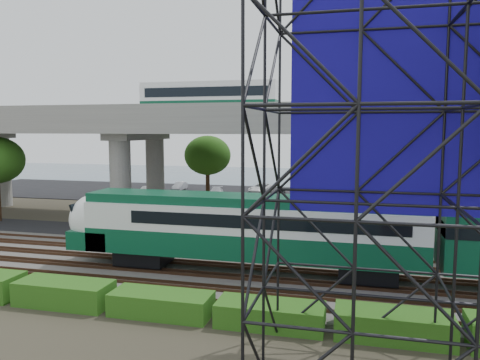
# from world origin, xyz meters

# --- Properties ---
(ground) EXTENTS (140.00, 140.00, 0.00)m
(ground) POSITION_xyz_m (0.00, 0.00, 0.00)
(ground) COLOR #474233
(ground) RESTS_ON ground
(ballast_bed) EXTENTS (90.00, 12.00, 0.20)m
(ballast_bed) POSITION_xyz_m (0.00, 2.00, 0.10)
(ballast_bed) COLOR slate
(ballast_bed) RESTS_ON ground
(service_road) EXTENTS (90.00, 5.00, 0.08)m
(service_road) POSITION_xyz_m (0.00, 10.50, 0.04)
(service_road) COLOR black
(service_road) RESTS_ON ground
(parking_lot) EXTENTS (90.00, 18.00, 0.08)m
(parking_lot) POSITION_xyz_m (0.00, 34.00, 0.04)
(parking_lot) COLOR black
(parking_lot) RESTS_ON ground
(harbor_water) EXTENTS (140.00, 40.00, 0.03)m
(harbor_water) POSITION_xyz_m (0.00, 56.00, 0.01)
(harbor_water) COLOR #435E6F
(harbor_water) RESTS_ON ground
(rail_tracks) EXTENTS (90.00, 9.52, 0.16)m
(rail_tracks) POSITION_xyz_m (0.00, 2.00, 0.28)
(rail_tracks) COLOR #472D1E
(rail_tracks) RESTS_ON ballast_bed
(commuter_train) EXTENTS (29.30, 3.06, 4.30)m
(commuter_train) POSITION_xyz_m (5.75, 2.00, 2.88)
(commuter_train) COLOR black
(commuter_train) RESTS_ON rail_tracks
(overpass) EXTENTS (80.00, 12.00, 12.40)m
(overpass) POSITION_xyz_m (-0.23, 16.00, 8.21)
(overpass) COLOR #9E9B93
(overpass) RESTS_ON ground
(scaffold_tower) EXTENTS (9.36, 6.36, 15.00)m
(scaffold_tower) POSITION_xyz_m (10.95, -7.98, 7.47)
(scaffold_tower) COLOR black
(scaffold_tower) RESTS_ON ground
(hedge_strip) EXTENTS (34.60, 1.80, 1.20)m
(hedge_strip) POSITION_xyz_m (1.01, -4.30, 0.56)
(hedge_strip) COLOR #275313
(hedge_strip) RESTS_ON ground
(trees) EXTENTS (40.94, 16.94, 7.69)m
(trees) POSITION_xyz_m (-4.67, 16.17, 5.57)
(trees) COLOR #382314
(trees) RESTS_ON ground
(suv) EXTENTS (4.94, 3.72, 1.25)m
(suv) POSITION_xyz_m (-4.01, 9.70, 0.70)
(suv) COLOR black
(suv) RESTS_ON service_road
(parked_cars) EXTENTS (34.39, 9.57, 1.29)m
(parked_cars) POSITION_xyz_m (1.66, 33.87, 0.68)
(parked_cars) COLOR silver
(parked_cars) RESTS_ON parking_lot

